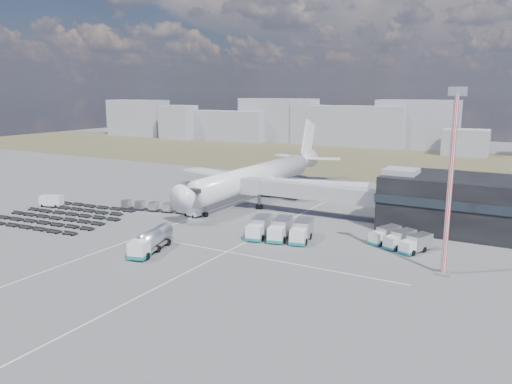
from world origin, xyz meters
The scene contains 16 objects.
ground centered at (0.00, 0.00, 0.00)m, with size 420.00×420.00×0.00m, color #565659.
grass_strip centered at (0.00, 110.00, 0.01)m, with size 420.00×90.00×0.01m, color brown.
lane_markings centered at (9.77, 3.00, 0.01)m, with size 47.12×110.00×0.01m.
terminal centered at (47.77, 23.96, 5.25)m, with size 30.40×16.40×11.00m.
jet_bridge centered at (15.90, 20.42, 5.05)m, with size 30.30×3.80×7.05m.
airliner centered at (0.00, 32.38, 5.29)m, with size 51.59×64.53×17.62m.
skyline centered at (-25.71, 151.91, 9.20)m, with size 320.43×26.76×21.80m.
fuel_tanker centered at (5.32, -13.79, 1.76)m, with size 5.31×11.26×3.53m.
pushback_tug centered at (-2.54, 8.00, 0.77)m, with size 3.46×1.95×1.54m, color white.
utility_van centered at (-35.53, -0.11, 1.26)m, with size 4.80×2.17×2.52m, color white.
catering_truck centered at (3.23, 38.21, 1.57)m, with size 5.24×7.21×3.06m.
service_trucks_near centered at (20.21, 2.71, 1.72)m, with size 11.72×9.73×3.16m.
service_trucks_far centered at (39.61, 8.01, 1.37)m, with size 10.13×9.09×2.53m.
uld_row centered at (-10.92, 7.97, 1.08)m, with size 19.78×5.39×1.80m.
baggage_dollies centered at (-25.45, -5.75, 0.32)m, with size 25.98×22.11×0.64m.
floodlight_mast centered at (48.00, -1.55, 12.98)m, with size 2.46×2.00×25.90m.
Camera 1 is at (57.56, -72.54, 25.30)m, focal length 35.00 mm.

